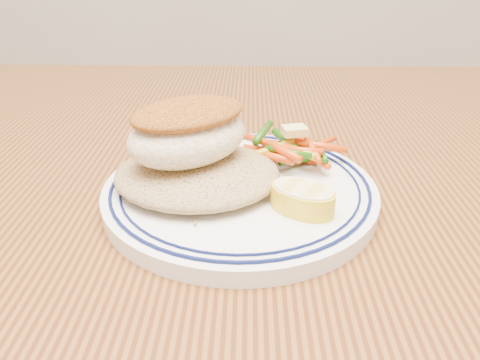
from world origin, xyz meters
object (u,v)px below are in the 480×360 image
(lemon_wedge, at_px, (303,197))
(rice_pilaf, at_px, (197,171))
(vegetable_pile, at_px, (289,149))
(fish_fillet, at_px, (188,131))
(dining_table, at_px, (223,256))
(plate, at_px, (240,190))

(lemon_wedge, bearing_deg, rice_pilaf, 154.96)
(rice_pilaf, height_order, vegetable_pile, same)
(fish_fillet, height_order, lemon_wedge, fish_fillet)
(dining_table, relative_size, fish_fillet, 11.14)
(dining_table, bearing_deg, fish_fillet, -124.20)
(vegetable_pile, bearing_deg, rice_pilaf, -149.46)
(plate, height_order, vegetable_pile, vegetable_pile)
(dining_table, distance_m, fish_fillet, 0.17)
(plate, xyz_separation_m, fish_fillet, (-0.05, 0.01, 0.06))
(vegetable_pile, distance_m, lemon_wedge, 0.09)
(plate, bearing_deg, vegetable_pile, 46.42)
(rice_pilaf, relative_size, lemon_wedge, 2.11)
(plate, relative_size, rice_pilaf, 1.66)
(plate, xyz_separation_m, rice_pilaf, (-0.04, -0.00, 0.02))
(dining_table, bearing_deg, plate, -65.13)
(vegetable_pile, bearing_deg, fish_fillet, -154.41)
(rice_pilaf, xyz_separation_m, lemon_wedge, (0.09, -0.04, -0.00))
(dining_table, bearing_deg, rice_pilaf, -112.68)
(rice_pilaf, bearing_deg, plate, 1.17)
(plate, height_order, lemon_wedge, lemon_wedge)
(rice_pilaf, bearing_deg, lemon_wedge, -25.04)
(dining_table, height_order, fish_fillet, fish_fillet)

